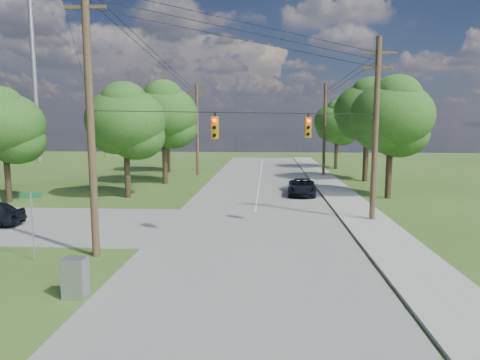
# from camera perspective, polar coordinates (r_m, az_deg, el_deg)

# --- Properties ---
(ground) EXTENTS (140.00, 140.00, 0.00)m
(ground) POSITION_cam_1_polar(r_m,az_deg,el_deg) (18.14, -5.27, -10.71)
(ground) COLOR #36511B
(ground) RESTS_ON ground
(main_road) EXTENTS (10.00, 100.00, 0.03)m
(main_road) POSITION_cam_1_polar(r_m,az_deg,el_deg) (22.74, 1.72, -6.89)
(main_road) COLOR gray
(main_road) RESTS_ON ground
(sidewalk_east) EXTENTS (2.60, 100.00, 0.12)m
(sidewalk_east) POSITION_cam_1_polar(r_m,az_deg,el_deg) (23.49, 18.40, -6.69)
(sidewalk_east) COLOR #AAA99F
(sidewalk_east) RESTS_ON ground
(pole_sw) EXTENTS (2.00, 0.32, 12.00)m
(pole_sw) POSITION_cam_1_polar(r_m,az_deg,el_deg) (18.91, -19.38, 8.80)
(pole_sw) COLOR brown
(pole_sw) RESTS_ON ground
(pole_ne) EXTENTS (2.00, 0.32, 10.50)m
(pole_ne) POSITION_cam_1_polar(r_m,az_deg,el_deg) (25.78, 17.63, 6.71)
(pole_ne) COLOR brown
(pole_ne) RESTS_ON ground
(pole_north_e) EXTENTS (2.00, 0.32, 10.00)m
(pole_north_e) POSITION_cam_1_polar(r_m,az_deg,el_deg) (47.43, 11.20, 6.68)
(pole_north_e) COLOR brown
(pole_north_e) RESTS_ON ground
(pole_north_w) EXTENTS (2.00, 0.32, 10.00)m
(pole_north_w) POSITION_cam_1_polar(r_m,az_deg,el_deg) (47.66, -5.73, 6.79)
(pole_north_w) COLOR brown
(pole_north_w) RESTS_ON ground
(power_lines) EXTENTS (13.93, 29.62, 4.93)m
(power_lines) POSITION_cam_1_polar(r_m,az_deg,el_deg) (28.81, 1.22, 14.44)
(power_lines) COLOR black
(power_lines) RESTS_ON ground
(traffic_signals) EXTENTS (4.91, 3.27, 1.05)m
(traffic_signals) POSITION_cam_1_polar(r_m,az_deg,el_deg) (21.45, 3.22, 7.04)
(traffic_signals) COLOR #C3870B
(traffic_signals) RESTS_ON ground
(radio_mast) EXTENTS (0.70, 0.70, 45.00)m
(radio_mast) POSITION_cam_1_polar(r_m,az_deg,el_deg) (73.90, -26.18, 19.89)
(radio_mast) COLOR #989A9D
(radio_mast) RESTS_ON ground
(tree_w_near) EXTENTS (6.00, 6.00, 8.40)m
(tree_w_near) POSITION_cam_1_polar(r_m,az_deg,el_deg) (33.77, -15.01, 7.67)
(tree_w_near) COLOR #3F311F
(tree_w_near) RESTS_ON ground
(tree_w_mid) EXTENTS (6.40, 6.40, 9.22)m
(tree_w_mid) POSITION_cam_1_polar(r_m,az_deg,el_deg) (41.20, -10.13, 8.63)
(tree_w_mid) COLOR #3F311F
(tree_w_mid) RESTS_ON ground
(tree_w_far) EXTENTS (6.00, 6.00, 8.73)m
(tree_w_far) POSITION_cam_1_polar(r_m,az_deg,el_deg) (51.38, -9.65, 8.02)
(tree_w_far) COLOR #3F311F
(tree_w_far) RESTS_ON ground
(tree_e_near) EXTENTS (6.20, 6.20, 8.81)m
(tree_e_near) POSITION_cam_1_polar(r_m,az_deg,el_deg) (34.31, 19.53, 8.04)
(tree_e_near) COLOR #3F311F
(tree_e_near) RESTS_ON ground
(tree_e_mid) EXTENTS (6.60, 6.60, 9.64)m
(tree_e_mid) POSITION_cam_1_polar(r_m,az_deg,el_deg) (44.14, 16.63, 8.78)
(tree_e_mid) COLOR #3F311F
(tree_e_mid) RESTS_ON ground
(tree_e_far) EXTENTS (5.80, 5.80, 8.32)m
(tree_e_far) POSITION_cam_1_polar(r_m,az_deg,el_deg) (55.72, 12.81, 7.55)
(tree_e_far) COLOR #3F311F
(tree_e_far) RESTS_ON ground
(tree_cross_n) EXTENTS (5.60, 5.60, 7.91)m
(tree_cross_n) POSITION_cam_1_polar(r_m,az_deg,el_deg) (34.96, -28.94, 6.44)
(tree_cross_n) COLOR #3F311F
(tree_cross_n) RESTS_ON ground
(car_main_north) EXTENTS (2.44, 4.75, 1.28)m
(car_main_north) POSITION_cam_1_polar(r_m,az_deg,el_deg) (34.41, 8.23, -0.94)
(car_main_north) COLOR black
(car_main_north) RESTS_ON main_road
(control_cabinet) EXTENTS (0.75, 0.55, 1.34)m
(control_cabinet) POSITION_cam_1_polar(r_m,az_deg,el_deg) (15.27, -21.13, -12.09)
(control_cabinet) COLOR #989A9D
(control_cabinet) RESTS_ON ground
(street_name_sign) EXTENTS (0.83, 0.30, 2.87)m
(street_name_sign) POSITION_cam_1_polar(r_m,az_deg,el_deg) (19.59, -25.96, -4.61)
(street_name_sign) COLOR #989A9D
(street_name_sign) RESTS_ON ground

